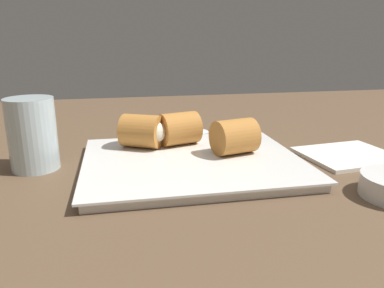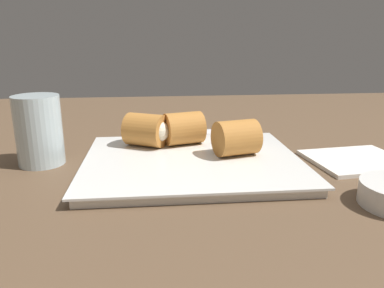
# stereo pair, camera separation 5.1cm
# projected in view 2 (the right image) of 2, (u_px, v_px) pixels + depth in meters

# --- Properties ---
(table_surface) EXTENTS (1.80, 1.40, 0.02)m
(table_surface) POSITION_uv_depth(u_px,v_px,m) (189.00, 181.00, 0.53)
(table_surface) COLOR brown
(table_surface) RESTS_ON ground
(serving_plate) EXTENTS (0.32, 0.26, 0.01)m
(serving_plate) POSITION_uv_depth(u_px,v_px,m) (192.00, 162.00, 0.55)
(serving_plate) COLOR silver
(serving_plate) RESTS_ON table_surface
(roll_front_left) EXTENTS (0.08, 0.07, 0.05)m
(roll_front_left) POSITION_uv_depth(u_px,v_px,m) (239.00, 137.00, 0.56)
(roll_front_left) COLOR #B77533
(roll_front_left) RESTS_ON serving_plate
(roll_front_right) EXTENTS (0.08, 0.07, 0.05)m
(roll_front_right) POSITION_uv_depth(u_px,v_px,m) (184.00, 128.00, 0.62)
(roll_front_right) COLOR #B77533
(roll_front_right) RESTS_ON serving_plate
(roll_back_left) EXTENTS (0.08, 0.07, 0.05)m
(roll_back_left) POSITION_uv_depth(u_px,v_px,m) (148.00, 130.00, 0.60)
(roll_back_left) COLOR #B77533
(roll_back_left) RESTS_ON serving_plate
(spoon) EXTENTS (0.16, 0.03, 0.01)m
(spoon) POSITION_uv_depth(u_px,v_px,m) (202.00, 133.00, 0.72)
(spoon) COLOR silver
(spoon) RESTS_ON table_surface
(napkin) EXTENTS (0.15, 0.14, 0.01)m
(napkin) POSITION_uv_depth(u_px,v_px,m) (357.00, 160.00, 0.58)
(napkin) COLOR silver
(napkin) RESTS_ON table_surface
(drinking_glass) EXTENTS (0.07, 0.07, 0.10)m
(drinking_glass) POSITION_uv_depth(u_px,v_px,m) (39.00, 130.00, 0.56)
(drinking_glass) COLOR silver
(drinking_glass) RESTS_ON table_surface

